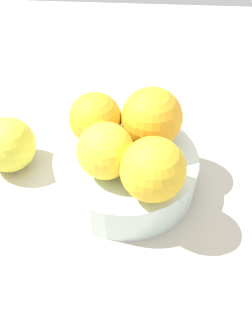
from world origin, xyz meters
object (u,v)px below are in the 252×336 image
(fruit_bowl, at_px, (126,171))
(orange_in_bowl_3, at_px, (152,118))
(orange_in_bowl_1, at_px, (95,119))
(orange_in_bowl_0, at_px, (153,170))
(orange_loose_0, at_px, (8,145))
(orange_in_bowl_2, at_px, (105,151))

(fruit_bowl, xyz_separation_m, orange_in_bowl_3, (0.03, 0.03, 0.06))
(orange_in_bowl_3, bearing_deg, orange_in_bowl_1, 179.88)
(orange_in_bowl_0, relative_size, orange_in_bowl_1, 1.10)
(orange_in_bowl_0, xyz_separation_m, orange_in_bowl_1, (-0.07, 0.09, -0.00))
(orange_in_bowl_0, xyz_separation_m, orange_loose_0, (-0.19, 0.08, -0.05))
(orange_in_bowl_3, bearing_deg, fruit_bowl, -133.62)
(orange_in_bowl_2, bearing_deg, orange_in_bowl_1, 107.89)
(fruit_bowl, xyz_separation_m, orange_in_bowl_1, (-0.04, 0.03, 0.06))
(orange_in_bowl_1, distance_m, orange_in_bowl_2, 0.06)
(orange_in_bowl_0, bearing_deg, fruit_bowl, 121.04)
(orange_in_bowl_1, distance_m, orange_loose_0, 0.13)
(fruit_bowl, distance_m, orange_in_bowl_1, 0.08)
(orange_in_bowl_0, xyz_separation_m, orange_in_bowl_3, (-0.00, 0.08, 0.00))
(orange_loose_0, bearing_deg, fruit_bowl, -9.41)
(orange_in_bowl_0, bearing_deg, orange_in_bowl_1, 130.43)
(orange_in_bowl_1, height_order, orange_in_bowl_2, same)
(fruit_bowl, height_order, orange_in_bowl_3, orange_in_bowl_3)
(orange_in_bowl_1, xyz_separation_m, orange_in_bowl_2, (0.02, -0.06, 0.00))
(orange_in_bowl_2, relative_size, orange_loose_0, 0.90)
(orange_in_bowl_2, distance_m, orange_in_bowl_3, 0.08)
(orange_in_bowl_0, distance_m, orange_in_bowl_1, 0.11)
(orange_in_bowl_0, distance_m, orange_in_bowl_2, 0.06)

